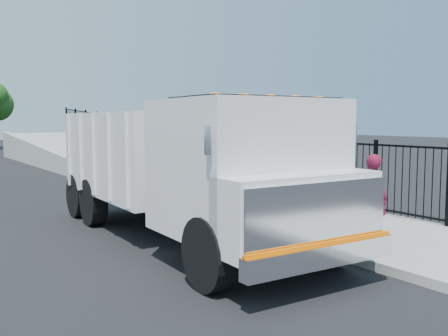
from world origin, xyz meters
TOP-DOWN VIEW (x-y plane):
  - ground at (0.00, 0.00)m, footprint 120.00×120.00m
  - sidewalk at (1.93, -2.00)m, footprint 3.55×12.00m
  - curb at (0.00, -2.00)m, footprint 0.30×12.00m
  - ramp at (2.12, 16.00)m, footprint 3.95×24.06m
  - iron_fence at (3.55, 12.00)m, footprint 0.10×28.00m
  - truck at (-1.63, 0.49)m, footprint 2.97×8.38m
  - worker at (1.26, -1.84)m, footprint 0.43×0.63m
  - debris at (1.35, -0.90)m, footprint 0.34×0.34m

SIDE VIEW (x-z plane):
  - ground at x=0.00m, z-range 0.00..0.00m
  - ramp at x=2.12m, z-range -1.60..1.60m
  - sidewalk at x=1.93m, z-range 0.00..0.12m
  - curb at x=0.00m, z-range 0.00..0.16m
  - debris at x=1.35m, z-range 0.12..0.20m
  - iron_fence at x=3.55m, z-range 0.00..1.80m
  - worker at x=1.26m, z-range 0.12..1.80m
  - truck at x=-1.63m, z-range 0.18..3.02m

